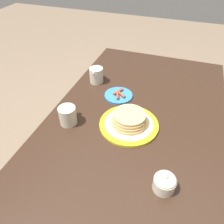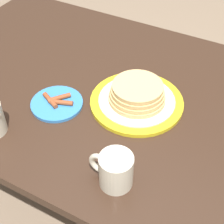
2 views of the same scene
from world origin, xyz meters
name	(u,v)px [view 1 (image 1 of 2)]	position (x,y,z in m)	size (l,w,h in m)	color
ground_plane	(127,202)	(0.00, 0.00, 0.00)	(8.00, 8.00, 0.00)	#7A6651
dining_table	(132,141)	(0.00, 0.00, 0.61)	(1.50, 0.82, 0.72)	#332116
pancake_plate	(129,121)	(-0.01, 0.02, 0.75)	(0.27, 0.27, 0.07)	gold
side_plate_bacon	(119,95)	(0.19, 0.14, 0.73)	(0.15, 0.15, 0.02)	#337AC6
coffee_mug	(68,115)	(-0.08, 0.29, 0.77)	(0.11, 0.08, 0.09)	beige
creamer_pitcher	(96,75)	(0.29, 0.30, 0.77)	(0.12, 0.08, 0.10)	beige
sugar_bowl	(165,182)	(-0.28, -0.18, 0.76)	(0.08, 0.08, 0.08)	beige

